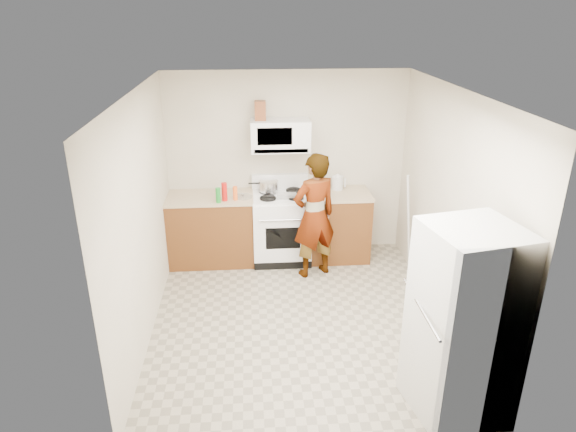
{
  "coord_description": "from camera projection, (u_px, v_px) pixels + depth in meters",
  "views": [
    {
      "loc": [
        -0.5,
        -4.87,
        3.25
      ],
      "look_at": [
        -0.08,
        0.55,
        1.01
      ],
      "focal_mm": 32.0,
      "sensor_mm": 36.0,
      "label": 1
    }
  ],
  "objects": [
    {
      "name": "tray",
      "position": [
        287.0,
        196.0,
        6.66
      ],
      "size": [
        0.26,
        0.18,
        0.05
      ],
      "primitive_type": "cube",
      "rotation": [
        0.0,
        0.0,
        -0.09
      ],
      "color": "silver",
      "rests_on": "gas_range"
    },
    {
      "name": "fridge",
      "position": [
        463.0,
        323.0,
        4.17
      ],
      "size": [
        0.82,
        0.82,
        1.7
      ],
      "primitive_type": "cube",
      "rotation": [
        0.0,
        0.0,
        0.2
      ],
      "color": "silver",
      "rests_on": "floor"
    },
    {
      "name": "broom",
      "position": [
        409.0,
        222.0,
        6.6
      ],
      "size": [
        0.22,
        0.21,
        1.32
      ],
      "primitive_type": "cylinder",
      "rotation": [
        0.14,
        -0.14,
        -0.03
      ],
      "color": "silver",
      "rests_on": "floor"
    },
    {
      "name": "pot_lid",
      "position": [
        243.0,
        197.0,
        6.67
      ],
      "size": [
        0.33,
        0.33,
        0.01
      ],
      "primitive_type": "cylinder",
      "rotation": [
        0.0,
        0.0,
        -0.35
      ],
      "color": "silver",
      "rests_on": "counter_left"
    },
    {
      "name": "bottle_spray",
      "position": [
        224.0,
        192.0,
        6.51
      ],
      "size": [
        0.08,
        0.08,
        0.24
      ],
      "primitive_type": "cylinder",
      "rotation": [
        0.0,
        0.0,
        -0.09
      ],
      "color": "red",
      "rests_on": "counter_left"
    },
    {
      "name": "person",
      "position": [
        314.0,
        216.0,
        6.41
      ],
      "size": [
        0.7,
        0.59,
        1.62
      ],
      "primitive_type": "imported",
      "rotation": [
        0.0,
        0.0,
        3.54
      ],
      "color": "tan",
      "rests_on": "floor"
    },
    {
      "name": "microwave",
      "position": [
        280.0,
        135.0,
        6.59
      ],
      "size": [
        0.76,
        0.38,
        0.4
      ],
      "primitive_type": "cube",
      "color": "white",
      "rests_on": "back_wall"
    },
    {
      "name": "bottle_green_cap",
      "position": [
        218.0,
        195.0,
        6.46
      ],
      "size": [
        0.08,
        0.08,
        0.19
      ],
      "primitive_type": "cylinder",
      "rotation": [
        0.0,
        0.0,
        -0.33
      ],
      "color": "#178125",
      "rests_on": "counter_left"
    },
    {
      "name": "right_wall",
      "position": [
        450.0,
        210.0,
        5.4
      ],
      "size": [
        0.02,
        3.6,
        2.5
      ],
      "primitive_type": "cube",
      "color": "beige",
      "rests_on": "floor"
    },
    {
      "name": "counter_right",
      "position": [
        339.0,
        194.0,
        6.84
      ],
      "size": [
        0.82,
        0.64,
        0.03
      ],
      "primitive_type": "cube",
      "color": "tan",
      "rests_on": "cabinet_right"
    },
    {
      "name": "back_wall",
      "position": [
        287.0,
        165.0,
        6.94
      ],
      "size": [
        3.2,
        0.02,
        2.5
      ],
      "primitive_type": "cube",
      "color": "beige",
      "rests_on": "floor"
    },
    {
      "name": "cabinet_right",
      "position": [
        338.0,
        226.0,
        7.01
      ],
      "size": [
        0.8,
        0.62,
        0.9
      ],
      "primitive_type": "cube",
      "color": "brown",
      "rests_on": "floor"
    },
    {
      "name": "jug",
      "position": [
        260.0,
        110.0,
        6.46
      ],
      "size": [
        0.14,
        0.14,
        0.24
      ],
      "primitive_type": "cube",
      "rotation": [
        0.0,
        0.0,
        -0.03
      ],
      "color": "brown",
      "rests_on": "microwave"
    },
    {
      "name": "counter_left",
      "position": [
        210.0,
        197.0,
        6.71
      ],
      "size": [
        1.14,
        0.64,
        0.03
      ],
      "primitive_type": "cube",
      "color": "tan",
      "rests_on": "cabinet_left"
    },
    {
      "name": "saucepan",
      "position": [
        269.0,
        186.0,
        6.82
      ],
      "size": [
        0.29,
        0.29,
        0.13
      ],
      "primitive_type": "cylinder",
      "rotation": [
        0.0,
        0.0,
        -0.21
      ],
      "color": "silver",
      "rests_on": "gas_range"
    },
    {
      "name": "kettle",
      "position": [
        337.0,
        183.0,
        6.93
      ],
      "size": [
        0.17,
        0.17,
        0.18
      ],
      "primitive_type": "cylinder",
      "rotation": [
        0.0,
        0.0,
        -0.13
      ],
      "color": "silver",
      "rests_on": "counter_right"
    },
    {
      "name": "cabinet_left",
      "position": [
        212.0,
        230.0,
        6.89
      ],
      "size": [
        1.12,
        0.62,
        0.9
      ],
      "primitive_type": "cube",
      "color": "brown",
      "rests_on": "floor"
    },
    {
      "name": "bottle_hot_sauce",
      "position": [
        235.0,
        193.0,
        6.55
      ],
      "size": [
        0.06,
        0.06,
        0.18
      ],
      "primitive_type": "cylinder",
      "rotation": [
        0.0,
        0.0,
        0.08
      ],
      "color": "orange",
      "rests_on": "counter_left"
    },
    {
      "name": "gas_range",
      "position": [
        281.0,
        226.0,
        6.94
      ],
      "size": [
        0.76,
        0.65,
        1.13
      ],
      "color": "white",
      "rests_on": "floor"
    },
    {
      "name": "floor",
      "position": [
        299.0,
        317.0,
        5.76
      ],
      "size": [
        3.6,
        3.6,
        0.0
      ],
      "primitive_type": "plane",
      "color": "gray",
      "rests_on": "ground"
    }
  ]
}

